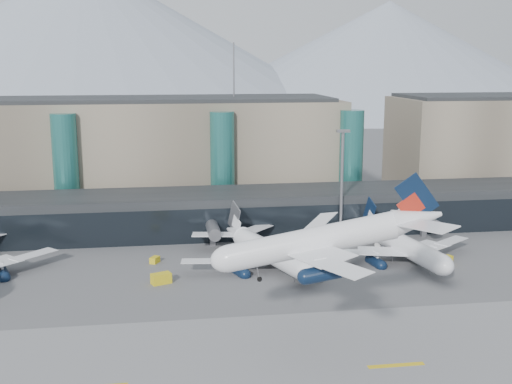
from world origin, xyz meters
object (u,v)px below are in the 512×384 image
veh_e (446,259)px  veh_g (278,251)px  jet_parked_mid (262,242)px  veh_c (312,276)px  hero_jet (335,232)px  veh_h (161,278)px  veh_b (155,260)px  veh_d (380,244)px  lightmast_mid (342,178)px  jet_parked_right (397,237)px

veh_e → veh_g: size_ratio=1.10×
jet_parked_mid → veh_e: jet_parked_mid is taller
veh_g → veh_c: bearing=-2.8°
hero_jet → veh_h: hero_jet is taller
veh_b → veh_e: bearing=-70.2°
veh_d → lightmast_mid: bearing=83.7°
veh_b → jet_parked_right: bearing=-65.6°
jet_parked_mid → veh_e: 38.12m
jet_parked_right → veh_h: 50.52m
jet_parked_right → veh_e: size_ratio=13.77×
veh_b → veh_c: bearing=-89.9°
hero_jet → jet_parked_right: hero_jet is taller
hero_jet → veh_c: hero_jet is taller
veh_g → veh_d: bearing=81.8°
jet_parked_mid → veh_b: 22.44m
jet_parked_right → veh_b: (-50.77, 3.49, -3.81)m
veh_d → hero_jet: bearing=-164.3°
lightmast_mid → veh_d: 17.18m
hero_jet → veh_h: size_ratio=9.27×
veh_g → veh_b: bearing=-98.5°
lightmast_mid → veh_g: (-16.65, -9.83, -13.72)m
jet_parked_mid → veh_b: jet_parked_mid is taller
veh_c → veh_h: bearing=175.1°
hero_jet → veh_d: (24.60, 50.08, -17.11)m
jet_parked_mid → jet_parked_right: 28.99m
jet_parked_right → veh_d: (-0.99, 7.80, -3.72)m
veh_c → veh_h: veh_c is taller
veh_e → veh_h: 58.25m
jet_parked_right → veh_c: (-21.25, -12.33, -3.45)m
lightmast_mid → jet_parked_right: lightmast_mid is taller
lightmast_mid → veh_h: bearing=-149.1°
hero_jet → jet_parked_right: (25.60, 42.28, -13.40)m
veh_c → veh_b: bearing=152.8°
veh_b → veh_g: 26.29m
veh_g → veh_h: size_ratio=0.66×
hero_jet → veh_b: 55.00m
hero_jet → veh_d: size_ratio=12.97×
lightmast_mid → veh_b: bearing=-164.3°
jet_parked_mid → jet_parked_right: bearing=-108.8°
veh_b → veh_h: 12.94m
veh_e → veh_c: bearing=170.6°
veh_b → veh_c: 33.49m
jet_parked_mid → veh_c: size_ratio=10.27×
jet_parked_mid → veh_c: jet_parked_mid is taller
veh_b → veh_e: 60.03m
veh_c → lightmast_mid: bearing=65.5°
jet_parked_mid → veh_e: size_ratio=14.11×
hero_jet → veh_g: size_ratio=13.95×
veh_e → hero_jet: bearing=-155.3°
hero_jet → veh_g: 50.97m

